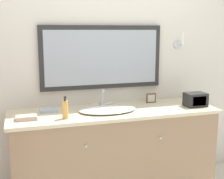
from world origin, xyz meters
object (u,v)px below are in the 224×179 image
sink_basin (107,109)px  soap_bottle (65,109)px  picture_frame (151,98)px  appliance_box (195,100)px

sink_basin → soap_bottle: soap_bottle is taller
sink_basin → soap_bottle: 0.44m
soap_bottle → sink_basin: bearing=17.6°
soap_bottle → picture_frame: soap_bottle is taller
sink_basin → appliance_box: size_ratio=2.62×
appliance_box → picture_frame: 0.45m
soap_bottle → appliance_box: 1.31m
sink_basin → soap_bottle: bearing=-162.4°
sink_basin → picture_frame: (0.53, 0.19, 0.03)m
sink_basin → picture_frame: 0.57m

